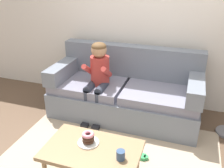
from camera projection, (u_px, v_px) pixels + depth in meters
name	position (u px, v px, depth m)	size (l,w,h in m)	color
ground	(114.00, 150.00, 2.91)	(10.00, 10.00, 0.00)	brown
wall_back	(144.00, 13.00, 3.52)	(8.00, 0.10, 2.80)	silver
area_rug	(107.00, 164.00, 2.69)	(2.41, 2.00, 0.01)	tan
couch	(125.00, 92.00, 3.52)	(2.08, 0.90, 0.97)	slate
coffee_table	(92.00, 152.00, 2.33)	(0.92, 0.57, 0.42)	#937551
person_child	(98.00, 74.00, 3.30)	(0.34, 0.58, 1.10)	#AD3833
plate	(88.00, 142.00, 2.38)	(0.21, 0.21, 0.01)	white
donut	(88.00, 140.00, 2.37)	(0.12, 0.12, 0.04)	#422619
donut_second	(88.00, 137.00, 2.35)	(0.12, 0.12, 0.04)	#422619
donut_third	(88.00, 134.00, 2.34)	(0.12, 0.12, 0.04)	pink
mug	(121.00, 155.00, 2.16)	(0.08, 0.08, 0.09)	#334C72
toy_controller	(139.00, 156.00, 2.77)	(0.23, 0.09, 0.05)	#339E56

